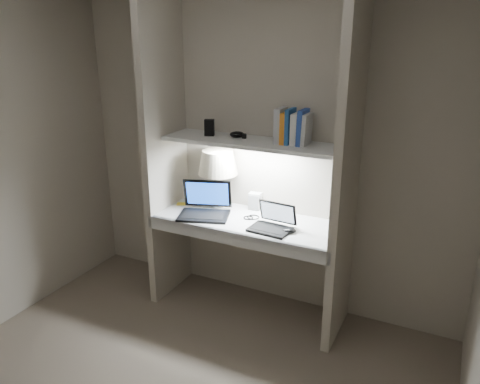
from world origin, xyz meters
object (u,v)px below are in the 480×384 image
Objects in this scene: table_lamp at (218,169)px; speaker at (255,201)px; laptop_netbook at (273,223)px; book_row at (293,127)px; laptop_main at (205,207)px.

table_lamp is 3.39× the size of speaker.
speaker is (-0.28, 0.30, 0.03)m from laptop_netbook.
table_lamp is at bearing -173.16° from speaker.
table_lamp is 0.68m from laptop_netbook.
laptop_netbook is at bearing -22.06° from table_lamp.
speaker is 0.73m from book_row.
table_lamp is at bearing 68.70° from laptop_main.
book_row reaches higher than laptop_netbook.
laptop_main reaches higher than speaker.
laptop_main is 0.93m from book_row.
laptop_main is at bearing -164.95° from book_row.
speaker is at bearing 12.87° from table_lamp.
table_lamp reaches higher than speaker.
laptop_netbook is at bearing -104.62° from book_row.
laptop_main is 1.50× the size of laptop_netbook.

